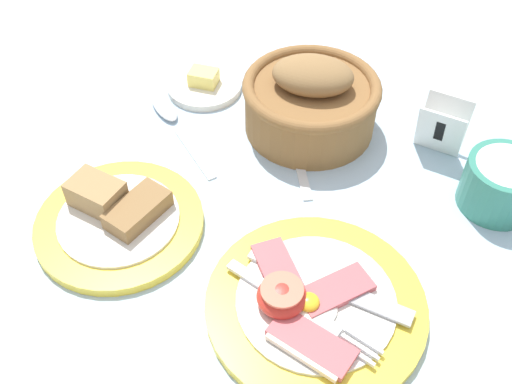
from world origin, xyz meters
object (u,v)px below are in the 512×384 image
object	(u,v)px
number_card	(442,127)
teaspoon_near_cup	(172,118)
butter_dish	(204,85)
bread_plate	(119,217)
teaspoon_by_saucer	(312,212)
sugar_cup	(502,183)
bread_basket	(311,100)
breakfast_plate	(312,303)

from	to	relation	value
number_card	teaspoon_near_cup	distance (m)	0.36
butter_dish	teaspoon_near_cup	bearing A→B (deg)	-91.12
bread_plate	teaspoon_by_saucer	distance (m)	0.23
bread_plate	teaspoon_near_cup	xyz separation A→B (m)	(-0.05, 0.19, -0.01)
number_card	teaspoon_near_cup	xyz separation A→B (m)	(-0.34, -0.12, -0.03)
butter_dish	number_card	xyz separation A→B (m)	(0.34, 0.03, 0.03)
butter_dish	teaspoon_by_saucer	xyz separation A→B (m)	(0.24, -0.15, -0.00)
sugar_cup	bread_basket	xyz separation A→B (m)	(-0.26, 0.02, 0.01)
bread_basket	teaspoon_near_cup	xyz separation A→B (m)	(-0.17, -0.08, -0.04)
teaspoon_by_saucer	bread_basket	bearing A→B (deg)	170.81
teaspoon_by_saucer	teaspoon_near_cup	xyz separation A→B (m)	(-0.25, 0.07, 0.00)
teaspoon_near_cup	sugar_cup	bearing A→B (deg)	-139.33
sugar_cup	butter_dish	distance (m)	0.43
bread_plate	bread_basket	world-z (taller)	bread_basket
breakfast_plate	bread_plate	size ratio (longest dim) A/B	1.18
breakfast_plate	bread_basket	xyz separation A→B (m)	(-0.12, 0.27, 0.04)
number_card	teaspoon_near_cup	world-z (taller)	number_card
breakfast_plate	bread_plate	distance (m)	0.25
butter_dish	teaspoon_by_saucer	distance (m)	0.29
butter_dish	teaspoon_by_saucer	bearing A→B (deg)	-32.11
number_card	breakfast_plate	bearing A→B (deg)	-98.12
bread_basket	teaspoon_by_saucer	bearing A→B (deg)	-64.26
breakfast_plate	bread_plate	bearing A→B (deg)	179.94
teaspoon_near_cup	butter_dish	bearing A→B (deg)	-57.61
butter_dish	breakfast_plate	bearing A→B (deg)	-42.58
bread_plate	bread_basket	distance (m)	0.30
sugar_cup	number_card	xyz separation A→B (m)	(-0.09, 0.06, 0.00)
sugar_cup	teaspoon_near_cup	xyz separation A→B (m)	(-0.43, -0.05, -0.03)
bread_plate	sugar_cup	bearing A→B (deg)	32.13
bread_basket	number_card	distance (m)	0.17
number_card	teaspoon_near_cup	bearing A→B (deg)	-160.72
breakfast_plate	number_card	distance (m)	0.31
sugar_cup	number_card	world-z (taller)	number_card
breakfast_plate	bread_plate	xyz separation A→B (m)	(-0.25, 0.00, 0.00)
bread_basket	number_card	world-z (taller)	bread_basket
bread_plate	sugar_cup	distance (m)	0.46
butter_dish	sugar_cup	bearing A→B (deg)	-3.99
breakfast_plate	number_card	world-z (taller)	number_card
butter_dish	teaspoon_near_cup	size ratio (longest dim) A/B	0.64
sugar_cup	butter_dish	xyz separation A→B (m)	(-0.43, 0.03, -0.03)
sugar_cup	butter_dish	bearing A→B (deg)	176.01
bread_plate	teaspoon_by_saucer	bearing A→B (deg)	31.32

